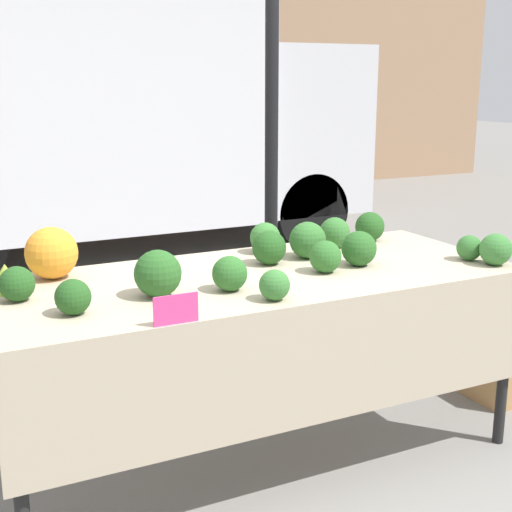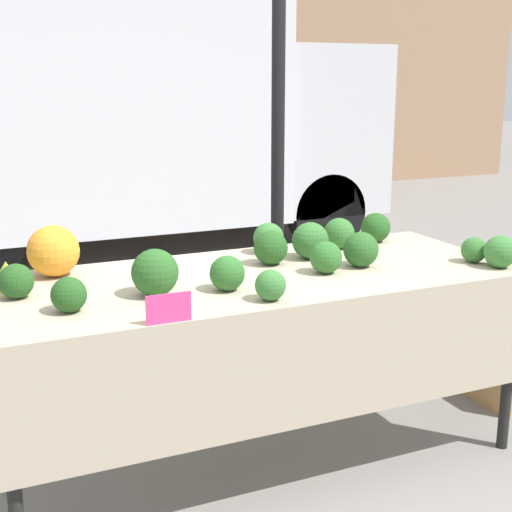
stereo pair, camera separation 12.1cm
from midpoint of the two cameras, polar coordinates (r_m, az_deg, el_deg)
name	(u,v)px [view 2 (the right image)]	position (r m, az deg, el deg)	size (l,w,h in m)	color
ground_plane	(256,453)	(3.37, 1.06, -15.52)	(40.00, 40.00, 0.00)	gray
tent_pole	(278,185)	(3.78, 2.65, 5.66)	(0.07, 0.07, 2.23)	black
parked_truck	(116,107)	(7.08, -10.65, 11.66)	(4.74, 2.12, 2.62)	silver
market_table	(263,300)	(3.01, 1.68, -3.51)	(2.26, 0.93, 0.85)	tan
orange_cauliflower	(53,251)	(3.09, -14.84, 0.38)	(0.22, 0.22, 0.22)	orange
romanesco_head	(6,275)	(2.96, -18.24, -1.47)	(0.14, 0.14, 0.11)	#93B238
broccoli_head_0	(227,273)	(2.79, -1.08, -1.40)	(0.14, 0.14, 0.14)	#2D6628
broccoli_head_1	(69,295)	(2.61, -13.47, -3.04)	(0.13, 0.13, 0.13)	#23511E
broccoli_head_2	(339,233)	(3.52, 7.64, 1.80)	(0.15, 0.15, 0.15)	#336B2D
broccoli_head_3	(269,238)	(3.40, 2.03, 1.45)	(0.15, 0.15, 0.15)	#387533
broccoli_head_4	(376,228)	(3.69, 10.48, 2.25)	(0.15, 0.15, 0.15)	#23511E
broccoli_head_5	(361,249)	(3.19, 9.47, 0.51)	(0.16, 0.16, 0.16)	#285B23
broccoli_head_6	(270,285)	(2.67, 2.46, -2.36)	(0.12, 0.12, 0.12)	#387533
broccoli_head_7	(16,281)	(2.82, -17.49, -1.94)	(0.13, 0.13, 0.13)	#23511E
broccoli_head_8	(326,257)	(3.06, 6.73, -0.12)	(0.14, 0.14, 0.14)	#2D6628
broccoli_head_9	(500,252)	(3.33, 19.94, 0.31)	(0.14, 0.14, 0.14)	#387533
broccoli_head_10	(310,241)	(3.30, 5.41, 1.23)	(0.17, 0.17, 0.17)	#336B2D
broccoli_head_11	(271,248)	(3.18, 2.27, 0.65)	(0.15, 0.15, 0.15)	#23511E
broccoli_head_12	(155,272)	(2.74, -6.84, -1.32)	(0.18, 0.18, 0.18)	#285B23
broccoli_head_13	(474,250)	(3.39, 18.02, 0.46)	(0.12, 0.12, 0.12)	#336B2D
price_sign	(169,308)	(2.44, -5.59, -4.19)	(0.16, 0.01, 0.10)	#E53D84
produce_crate	(509,373)	(4.09, 20.37, -8.76)	(0.38, 0.38, 0.28)	tan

